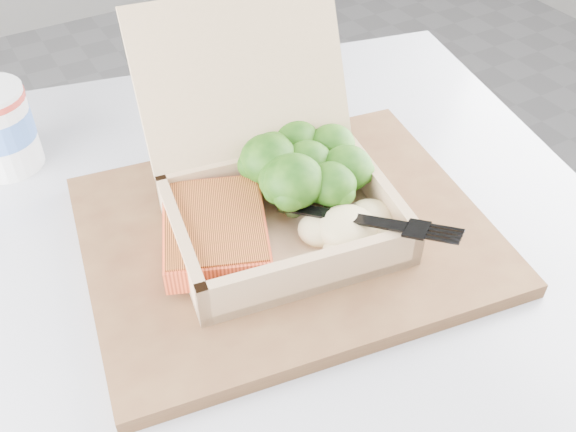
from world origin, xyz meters
TOP-DOWN VIEW (x-y plane):
  - cafe_table at (-0.02, -0.12)m, footprint 0.87×0.87m
  - serving_tray at (0.01, -0.12)m, footprint 0.42×0.35m
  - takeout_container at (0.01, -0.09)m, footprint 0.24×0.26m
  - salmon_fillet at (-0.06, -0.11)m, footprint 0.13×0.14m
  - broccoli_pile at (0.05, -0.09)m, footprint 0.13×0.13m
  - mashed_potatoes at (0.05, -0.17)m, footprint 0.09×0.08m
  - plastic_fork at (0.03, -0.15)m, footprint 0.10×0.15m
  - receipt at (0.10, 0.07)m, footprint 0.13×0.17m

SIDE VIEW (x-z plane):
  - cafe_table at x=-0.02m, z-range 0.17..0.87m
  - receipt at x=0.10m, z-range 0.70..0.70m
  - serving_tray at x=0.01m, z-range 0.70..0.72m
  - salmon_fillet at x=-0.06m, z-range 0.73..0.75m
  - mashed_potatoes at x=0.05m, z-range 0.73..0.76m
  - broccoli_pile at x=0.05m, z-range 0.73..0.78m
  - plastic_fork at x=0.03m, z-range 0.74..0.77m
  - takeout_container at x=0.01m, z-range 0.67..0.85m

